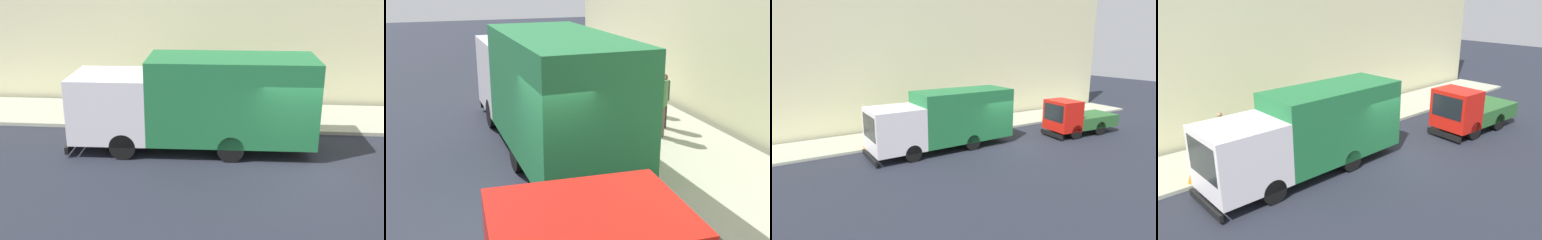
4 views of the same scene
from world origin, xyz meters
TOP-DOWN VIEW (x-y plane):
  - ground at (0.00, 0.00)m, footprint 80.00×80.00m
  - sidewalk at (4.69, 0.00)m, footprint 3.38×30.00m
  - large_utility_truck at (1.38, 3.26)m, footprint 2.51×8.10m
  - pedestrian_walking at (4.48, 2.88)m, footprint 0.52×0.52m
  - pedestrian_standing at (5.09, 5.16)m, footprint 0.51×0.51m
  - pedestrian_third at (4.94, 3.55)m, footprint 0.48×0.48m
  - traffic_cone_orange at (3.24, 7.09)m, footprint 0.44×0.44m

SIDE VIEW (x-z plane):
  - ground at x=0.00m, z-range 0.00..0.00m
  - sidewalk at x=4.69m, z-range 0.00..0.14m
  - traffic_cone_orange at x=3.24m, z-range 0.14..0.76m
  - pedestrian_third at x=4.94m, z-range 0.18..1.78m
  - pedestrian_standing at x=5.09m, z-range 0.19..1.95m
  - pedestrian_walking at x=4.48m, z-range 0.19..1.99m
  - large_utility_truck at x=1.38m, z-range 0.11..3.27m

